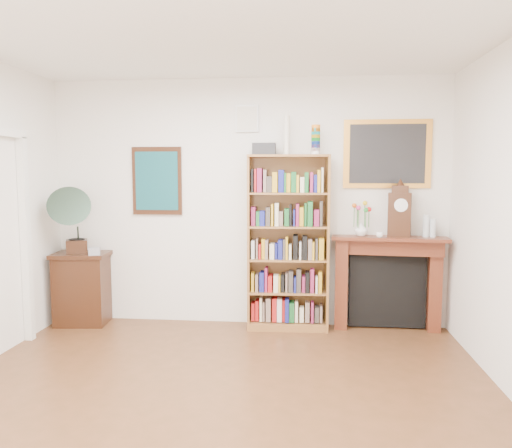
{
  "coord_description": "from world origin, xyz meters",
  "views": [
    {
      "loc": [
        0.66,
        -3.16,
        1.74
      ],
      "look_at": [
        0.19,
        1.6,
        1.25
      ],
      "focal_mm": 35.0,
      "sensor_mm": 36.0,
      "label": 1
    }
  ],
  "objects_px": {
    "gramophone": "(70,216)",
    "teacup": "(380,235)",
    "side_cabinet": "(82,288)",
    "bottle_left": "(426,226)",
    "fireplace": "(388,275)",
    "mantel_clock": "(400,212)",
    "flower_vase": "(361,229)",
    "bottle_right": "(433,228)",
    "cd_stack": "(94,251)",
    "bookshelf": "(288,233)"
  },
  "relations": [
    {
      "from": "gramophone",
      "to": "teacup",
      "type": "xyz_separation_m",
      "value": [
        3.43,
        0.07,
        -0.18
      ]
    },
    {
      "from": "gramophone",
      "to": "teacup",
      "type": "distance_m",
      "value": 3.43
    },
    {
      "from": "side_cabinet",
      "to": "bottle_left",
      "type": "xyz_separation_m",
      "value": [
        3.86,
        0.11,
        0.75
      ]
    },
    {
      "from": "fireplace",
      "to": "mantel_clock",
      "type": "bearing_deg",
      "value": -24.36
    },
    {
      "from": "side_cabinet",
      "to": "mantel_clock",
      "type": "relative_size",
      "value": 1.49
    },
    {
      "from": "flower_vase",
      "to": "teacup",
      "type": "bearing_deg",
      "value": -31.69
    },
    {
      "from": "mantel_clock",
      "to": "bottle_left",
      "type": "distance_m",
      "value": 0.33
    },
    {
      "from": "flower_vase",
      "to": "teacup",
      "type": "height_order",
      "value": "flower_vase"
    },
    {
      "from": "fireplace",
      "to": "side_cabinet",
      "type": "bearing_deg",
      "value": -172.18
    },
    {
      "from": "gramophone",
      "to": "fireplace",
      "type": "bearing_deg",
      "value": -21.07
    },
    {
      "from": "fireplace",
      "to": "bottle_left",
      "type": "distance_m",
      "value": 0.68
    },
    {
      "from": "fireplace",
      "to": "teacup",
      "type": "xyz_separation_m",
      "value": [
        -0.12,
        -0.15,
        0.47
      ]
    },
    {
      "from": "gramophone",
      "to": "bottle_right",
      "type": "xyz_separation_m",
      "value": [
        4.01,
        0.16,
        -0.11
      ]
    },
    {
      "from": "fireplace",
      "to": "cd_stack",
      "type": "bearing_deg",
      "value": -170.05
    },
    {
      "from": "gramophone",
      "to": "flower_vase",
      "type": "height_order",
      "value": "gramophone"
    },
    {
      "from": "fireplace",
      "to": "flower_vase",
      "type": "xyz_separation_m",
      "value": [
        -0.3,
        -0.03,
        0.51
      ]
    },
    {
      "from": "fireplace",
      "to": "gramophone",
      "type": "xyz_separation_m",
      "value": [
        -3.55,
        -0.22,
        0.65
      ]
    },
    {
      "from": "mantel_clock",
      "to": "teacup",
      "type": "relative_size",
      "value": 7.42
    },
    {
      "from": "bookshelf",
      "to": "side_cabinet",
      "type": "height_order",
      "value": "bookshelf"
    },
    {
      "from": "bookshelf",
      "to": "bottle_left",
      "type": "height_order",
      "value": "bookshelf"
    },
    {
      "from": "cd_stack",
      "to": "mantel_clock",
      "type": "distance_m",
      "value": 3.4
    },
    {
      "from": "bookshelf",
      "to": "gramophone",
      "type": "bearing_deg",
      "value": -179.71
    },
    {
      "from": "side_cabinet",
      "to": "flower_vase",
      "type": "height_order",
      "value": "flower_vase"
    },
    {
      "from": "bookshelf",
      "to": "bottle_right",
      "type": "height_order",
      "value": "bookshelf"
    },
    {
      "from": "fireplace",
      "to": "bookshelf",
      "type": "bearing_deg",
      "value": -170.15
    },
    {
      "from": "bookshelf",
      "to": "mantel_clock",
      "type": "distance_m",
      "value": 1.23
    },
    {
      "from": "bottle_right",
      "to": "bottle_left",
      "type": "bearing_deg",
      "value": 163.82
    },
    {
      "from": "flower_vase",
      "to": "bottle_left",
      "type": "bearing_deg",
      "value": -0.22
    },
    {
      "from": "bottle_left",
      "to": "bottle_right",
      "type": "xyz_separation_m",
      "value": [
        0.07,
        -0.02,
        -0.02
      ]
    },
    {
      "from": "mantel_clock",
      "to": "flower_vase",
      "type": "distance_m",
      "value": 0.45
    },
    {
      "from": "cd_stack",
      "to": "side_cabinet",
      "type": "bearing_deg",
      "value": 152.09
    },
    {
      "from": "bottle_left",
      "to": "bottle_right",
      "type": "distance_m",
      "value": 0.07
    },
    {
      "from": "bottle_left",
      "to": "bottle_right",
      "type": "relative_size",
      "value": 1.2
    },
    {
      "from": "bookshelf",
      "to": "flower_vase",
      "type": "bearing_deg",
      "value": 1.13
    },
    {
      "from": "mantel_clock",
      "to": "flower_vase",
      "type": "xyz_separation_m",
      "value": [
        -0.4,
        0.03,
        -0.19
      ]
    },
    {
      "from": "bottle_right",
      "to": "teacup",
      "type": "bearing_deg",
      "value": -170.96
    },
    {
      "from": "gramophone",
      "to": "bottle_left",
      "type": "relative_size",
      "value": 3.17
    },
    {
      "from": "teacup",
      "to": "bottle_left",
      "type": "bearing_deg",
      "value": 12.33
    },
    {
      "from": "bookshelf",
      "to": "flower_vase",
      "type": "height_order",
      "value": "bookshelf"
    },
    {
      "from": "bookshelf",
      "to": "flower_vase",
      "type": "xyz_separation_m",
      "value": [
        0.8,
        0.05,
        0.04
      ]
    },
    {
      "from": "mantel_clock",
      "to": "bookshelf",
      "type": "bearing_deg",
      "value": -164.83
    },
    {
      "from": "teacup",
      "to": "bottle_left",
      "type": "xyz_separation_m",
      "value": [
        0.51,
        0.11,
        0.09
      ]
    },
    {
      "from": "bottle_left",
      "to": "gramophone",
      "type": "bearing_deg",
      "value": -177.37
    },
    {
      "from": "bookshelf",
      "to": "teacup",
      "type": "bearing_deg",
      "value": -6.18
    },
    {
      "from": "fireplace",
      "to": "teacup",
      "type": "distance_m",
      "value": 0.5
    },
    {
      "from": "side_cabinet",
      "to": "bottle_right",
      "type": "height_order",
      "value": "bottle_right"
    },
    {
      "from": "mantel_clock",
      "to": "bottle_left",
      "type": "bearing_deg",
      "value": 18.24
    },
    {
      "from": "bookshelf",
      "to": "bottle_left",
      "type": "distance_m",
      "value": 1.5
    },
    {
      "from": "bottle_right",
      "to": "mantel_clock",
      "type": "bearing_deg",
      "value": -179.52
    },
    {
      "from": "cd_stack",
      "to": "bookshelf",
      "type": "bearing_deg",
      "value": 4.62
    }
  ]
}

